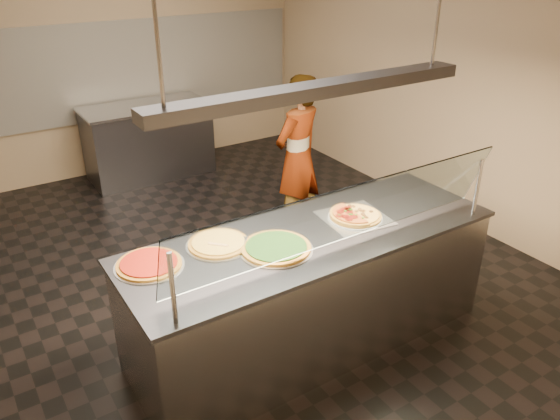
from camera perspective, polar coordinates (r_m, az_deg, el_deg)
ground at (r=5.27m, az=-4.60°, el=-5.70°), size 5.00×6.00×0.02m
wall_back at (r=7.38m, az=-16.72°, el=15.38°), size 5.00×0.02×3.00m
wall_right at (r=6.18m, az=16.35°, el=13.42°), size 0.02×6.00×3.00m
tile_band at (r=7.39m, az=-16.44°, el=13.83°), size 4.90×0.02×1.20m
serving_counter at (r=4.08m, az=3.26°, el=-8.23°), size 2.74×0.94×0.93m
sneeze_guard at (r=3.46m, az=6.89°, el=-0.53°), size 2.50×0.18×0.54m
perforated_tray at (r=4.08m, az=7.80°, el=-0.74°), size 0.51×0.51×0.01m
half_pizza_pepperoni at (r=4.02m, az=6.81°, el=-0.71°), size 0.23×0.40×0.05m
half_pizza_sausage at (r=4.13m, az=8.77°, el=-0.17°), size 0.23×0.40×0.04m
pizza_spinach at (r=3.64m, az=-0.46°, el=-3.92°), size 0.50×0.50×0.03m
pizza_cheese at (r=3.72m, az=-6.50°, el=-3.43°), size 0.44×0.44×0.03m
pizza_tomato at (r=3.56m, az=-13.54°, el=-5.48°), size 0.44×0.44×0.03m
pizza_spatula at (r=3.68m, az=-5.67°, el=-3.41°), size 0.28×0.17×0.02m
prep_table at (r=7.25m, az=-13.56°, el=7.06°), size 1.56×0.74×0.93m
worker at (r=5.48m, az=1.85°, el=5.52°), size 0.70×0.57×1.66m
heat_lamp_housing at (r=3.46m, az=3.90°, el=12.42°), size 2.30×0.18×0.08m
lamp_rod_left at (r=2.89m, az=-13.02°, el=20.06°), size 0.02×0.02×1.01m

